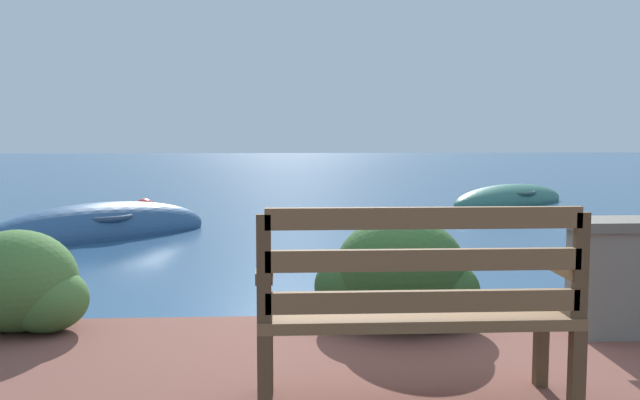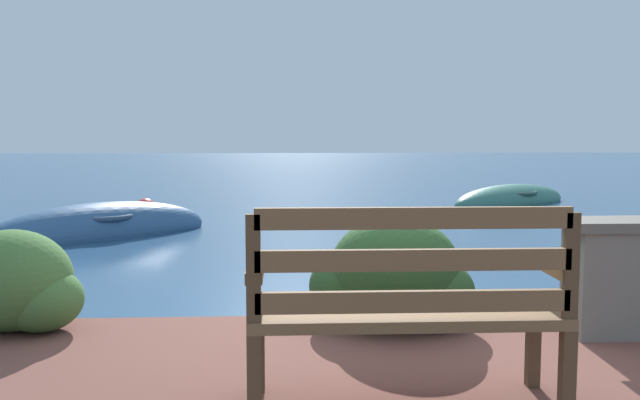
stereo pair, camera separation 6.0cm
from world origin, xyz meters
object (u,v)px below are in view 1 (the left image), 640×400
Objects in this scene: park_bench at (416,303)px; rowboat_mid at (509,201)px; rowboat_nearest at (101,232)px; mooring_buoy at (145,209)px.

park_bench is 11.44m from rowboat_mid.
park_bench reaches higher than rowboat_mid.
rowboat_mid is (6.97, 3.98, -0.01)m from rowboat_nearest.
rowboat_nearest is at bearing -5.98° from rowboat_mid.
rowboat_mid is at bearing 8.87° from mooring_buoy.
rowboat_nearest is (-3.07, 6.75, -0.64)m from park_bench.
park_bench is 0.45× the size of rowboat_mid.
rowboat_mid is at bearing 70.09° from park_bench.
mooring_buoy is at bearing 107.44° from park_bench.
rowboat_mid is 7.00m from mooring_buoy.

